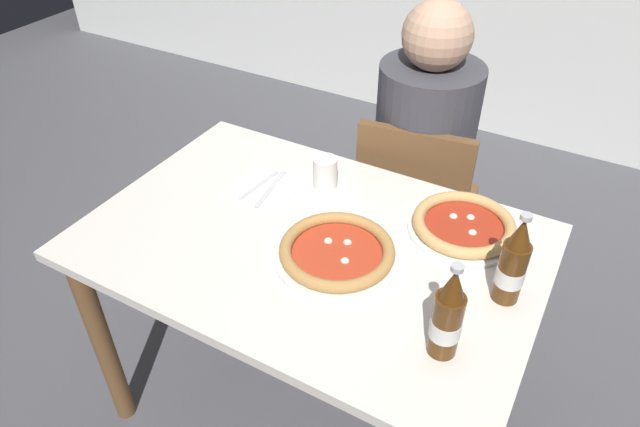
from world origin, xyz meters
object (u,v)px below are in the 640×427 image
(pizza_margherita_near, at_px, (463,226))
(pizza_marinara_far, at_px, (337,252))
(dining_table_main, at_px, (311,270))
(beer_bottle_left, at_px, (513,265))
(beer_bottle_center, at_px, (447,317))
(paper_cup, at_px, (325,172))
(napkin_with_cutlery, at_px, (265,188))
(diner_seated, at_px, (419,176))
(chair_behind_table, at_px, (414,206))

(pizza_margherita_near, xyz_separation_m, pizza_marinara_far, (-0.25, -0.26, -0.00))
(pizza_margherita_near, height_order, pizza_marinara_far, same)
(dining_table_main, height_order, pizza_marinara_far, pizza_marinara_far)
(beer_bottle_left, xyz_separation_m, beer_bottle_center, (-0.08, -0.22, 0.00))
(beer_bottle_left, relative_size, paper_cup, 2.60)
(beer_bottle_center, bearing_deg, dining_table_main, 156.94)
(pizza_margherita_near, bearing_deg, pizza_marinara_far, -133.39)
(napkin_with_cutlery, bearing_deg, beer_bottle_left, -7.03)
(diner_seated, height_order, beer_bottle_center, diner_seated)
(pizza_margherita_near, height_order, beer_bottle_left, beer_bottle_left)
(chair_behind_table, bearing_deg, beer_bottle_left, 118.59)
(pizza_margherita_near, xyz_separation_m, napkin_with_cutlery, (-0.58, -0.09, -0.02))
(pizza_margherita_near, xyz_separation_m, paper_cup, (-0.43, 0.01, 0.03))
(beer_bottle_center, bearing_deg, napkin_with_cutlery, 154.70)
(pizza_marinara_far, height_order, paper_cup, paper_cup)
(pizza_marinara_far, xyz_separation_m, napkin_with_cutlery, (-0.33, 0.17, -0.02))
(beer_bottle_left, bearing_deg, dining_table_main, -175.55)
(dining_table_main, xyz_separation_m, chair_behind_table, (0.08, 0.61, -0.15))
(beer_bottle_left, bearing_deg, beer_bottle_center, -109.03)
(chair_behind_table, bearing_deg, napkin_with_cutlery, 48.76)
(chair_behind_table, xyz_separation_m, diner_seated, (-0.01, 0.05, 0.10))
(dining_table_main, bearing_deg, napkin_with_cutlery, 150.78)
(dining_table_main, xyz_separation_m, pizza_margherita_near, (0.34, 0.23, 0.14))
(napkin_with_cutlery, bearing_deg, paper_cup, 34.47)
(pizza_marinara_far, height_order, napkin_with_cutlery, pizza_marinara_far)
(diner_seated, bearing_deg, pizza_margherita_near, -57.61)
(diner_seated, xyz_separation_m, beer_bottle_left, (0.44, -0.62, 0.27))
(pizza_margherita_near, xyz_separation_m, beer_bottle_left, (0.16, -0.19, 0.08))
(beer_bottle_center, relative_size, paper_cup, 2.60)
(diner_seated, relative_size, pizza_marinara_far, 3.77)
(napkin_with_cutlery, bearing_deg, diner_seated, 60.38)
(diner_seated, distance_m, pizza_margherita_near, 0.55)
(paper_cup, bearing_deg, beer_bottle_left, -18.08)
(diner_seated, relative_size, paper_cup, 12.73)
(pizza_margherita_near, bearing_deg, dining_table_main, -146.72)
(diner_seated, bearing_deg, napkin_with_cutlery, -119.62)
(napkin_with_cutlery, relative_size, paper_cup, 2.00)
(pizza_margherita_near, height_order, beer_bottle_center, beer_bottle_center)
(beer_bottle_left, xyz_separation_m, paper_cup, (-0.59, 0.19, -0.06))
(chair_behind_table, relative_size, beer_bottle_left, 3.44)
(diner_seated, distance_m, beer_bottle_center, 0.96)
(pizza_marinara_far, xyz_separation_m, paper_cup, (-0.18, 0.27, 0.03))
(diner_seated, relative_size, beer_bottle_left, 4.89)
(chair_behind_table, relative_size, pizza_marinara_far, 2.65)
(pizza_margherita_near, relative_size, beer_bottle_left, 1.20)
(beer_bottle_left, relative_size, napkin_with_cutlery, 1.30)
(diner_seated, distance_m, beer_bottle_left, 0.81)
(diner_seated, bearing_deg, chair_behind_table, -78.47)
(beer_bottle_left, bearing_deg, napkin_with_cutlery, 172.97)
(pizza_marinara_far, bearing_deg, diner_seated, 92.42)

